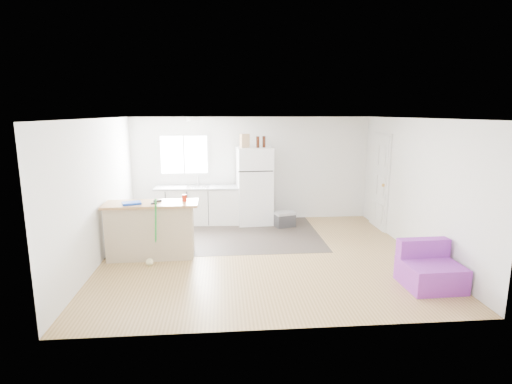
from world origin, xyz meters
TOP-DOWN VIEW (x-y plane):
  - room at (0.00, 0.00)m, footprint 5.51×5.01m
  - vinyl_zone at (-0.73, 1.25)m, footprint 4.05×2.50m
  - window at (-1.55, 2.49)m, footprint 1.18×0.06m
  - interior_door at (2.72, 1.55)m, footprint 0.11×0.92m
  - ceiling_fixture at (-1.20, 1.20)m, footprint 0.30×0.30m
  - kitchen_cabinets at (-1.24, 2.20)m, footprint 1.93×0.67m
  - peninsula at (-1.93, 0.07)m, footprint 1.60×0.64m
  - refrigerator at (0.03, 2.12)m, footprint 0.81×0.78m
  - cooler at (0.68, 1.75)m, footprint 0.51×0.42m
  - purple_seat at (2.31, -1.48)m, footprint 0.80×0.75m
  - cleaner_jug at (-1.35, -0.01)m, footprint 0.15×0.11m
  - mop at (-1.87, -0.30)m, footprint 0.24×0.32m
  - red_cup at (-1.35, 0.13)m, footprint 0.10×0.10m
  - blue_tray at (-2.22, -0.02)m, footprint 0.36×0.31m
  - tool_a at (-1.81, 0.14)m, footprint 0.14×0.06m
  - tool_b at (-1.84, -0.05)m, footprint 0.11×0.07m
  - cardboard_box at (-0.18, 2.09)m, footprint 0.22×0.17m
  - bottle_left at (0.11, 2.04)m, footprint 0.09×0.09m
  - bottle_right at (0.25, 2.11)m, footprint 0.08×0.08m

SIDE VIEW (x-z plane):
  - vinyl_zone at x=-0.73m, z-range 0.00..0.00m
  - cleaner_jug at x=-1.35m, z-range -0.02..0.30m
  - cooler at x=0.68m, z-range 0.00..0.34m
  - mop at x=-1.87m, z-range -0.34..0.80m
  - purple_seat at x=2.31m, z-range -0.09..0.55m
  - kitchen_cabinets at x=-1.24m, z-range -0.13..1.00m
  - peninsula at x=-1.93m, z-range 0.01..0.98m
  - refrigerator at x=0.03m, z-range 0.00..1.73m
  - tool_b at x=-1.84m, z-range 0.98..1.00m
  - tool_a at x=-1.81m, z-range 0.98..1.01m
  - blue_tray at x=-2.22m, z-range 0.98..1.01m
  - interior_door at x=2.72m, z-range -0.03..2.07m
  - red_cup at x=-1.35m, z-range 0.98..1.10m
  - room at x=0.00m, z-range -0.01..2.41m
  - window at x=-1.55m, z-range 1.06..2.04m
  - bottle_left at x=0.11m, z-range 1.73..1.98m
  - bottle_right at x=0.25m, z-range 1.73..1.98m
  - cardboard_box at x=-0.18m, z-range 1.73..2.03m
  - ceiling_fixture at x=-1.20m, z-range 2.32..2.40m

